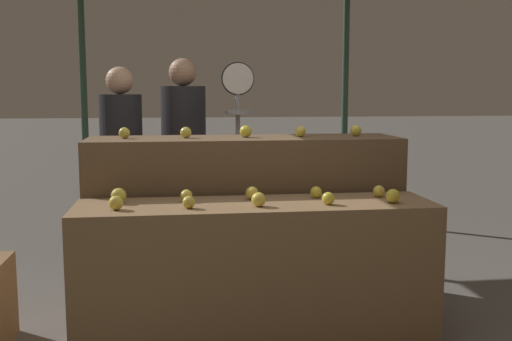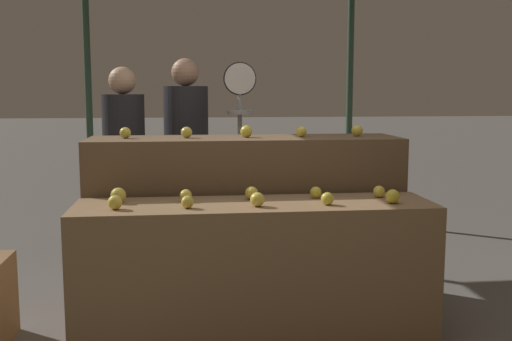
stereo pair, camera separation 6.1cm
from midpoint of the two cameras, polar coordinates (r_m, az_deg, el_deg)
The scene contains 21 objects.
ground_plane at distance 3.70m, azimuth -0.49°, elevation -15.41°, with size 60.00×60.00×0.00m, color #66605B.
display_counter_front at distance 3.56m, azimuth -0.50°, elevation -9.46°, with size 2.08×0.55×0.80m, color olive.
display_counter_back at distance 4.09m, azimuth -1.55°, elevation -4.78°, with size 2.08×0.55×1.14m, color brown.
apple_front_0 at distance 3.35m, azimuth -13.70°, elevation -3.01°, with size 0.08×0.08×0.08m, color yellow.
apple_front_1 at distance 3.32m, azimuth -6.94°, elevation -3.02°, with size 0.07×0.07×0.07m, color gold.
apple_front_2 at distance 3.35m, azimuth -0.28°, elevation -2.77°, with size 0.08×0.08×0.08m, color yellow.
apple_front_3 at distance 3.43m, azimuth 6.40°, elevation -2.66°, with size 0.07×0.07×0.07m, color gold.
apple_front_4 at distance 3.54m, azimuth 12.44°, elevation -2.39°, with size 0.08×0.08×0.08m, color gold.
apple_front_5 at distance 3.55m, azimuth -13.43°, elevation -2.35°, with size 0.09×0.09×0.09m, color gold.
apple_front_6 at distance 3.53m, azimuth -7.14°, elevation -2.39°, with size 0.07×0.07×0.07m, color yellow.
apple_front_7 at distance 3.57m, azimuth -0.87°, elevation -2.16°, with size 0.08×0.08×0.08m, color yellow.
apple_front_8 at distance 3.64m, azimuth 5.27°, elevation -2.07°, with size 0.07×0.07×0.07m, color gold.
apple_front_9 at distance 3.72m, azimuth 11.17°, elevation -1.95°, with size 0.07×0.07×0.07m, color yellow.
apple_back_0 at distance 4.00m, azimuth -12.86°, elevation 3.51°, with size 0.07×0.07×0.07m, color gold.
apple_back_1 at distance 3.98m, azimuth -7.14°, elevation 3.62°, with size 0.07×0.07×0.07m, color gold.
apple_back_2 at distance 4.00m, azimuth -1.43°, elevation 3.74°, with size 0.08×0.08×0.08m, color gold.
apple_back_3 at distance 4.06m, azimuth 3.82°, elevation 3.72°, with size 0.07×0.07×0.07m, color yellow.
apple_back_4 at distance 4.16m, azimuth 9.08°, elevation 3.78°, with size 0.08×0.08×0.08m, color yellow.
produce_scale at distance 4.68m, azimuth -2.10°, elevation 4.57°, with size 0.26×0.20×1.67m.
person_vendor_at_scale at distance 4.96m, azimuth -7.24°, elevation 2.21°, with size 0.39×0.39×1.71m.
person_customer_left at distance 4.86m, azimuth -13.01°, elevation 1.52°, with size 0.36×0.36×1.63m.
Camera 1 is at (-0.45, -3.37, 1.44)m, focal length 42.00 mm.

